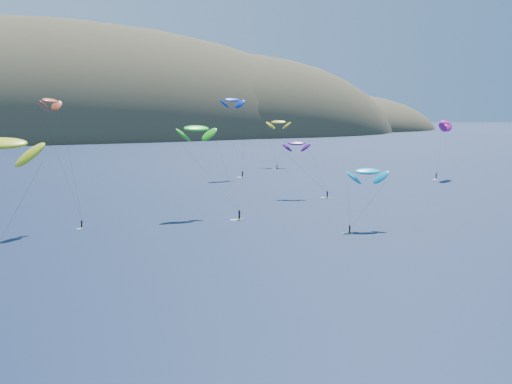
{
  "coord_description": "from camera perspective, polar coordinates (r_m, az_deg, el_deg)",
  "views": [
    {
      "loc": [
        -47.27,
        -33.8,
        24.29
      ],
      "look_at": [
        3.95,
        80.0,
        9.0
      ],
      "focal_mm": 50.0,
      "sensor_mm": 36.0,
      "label": 1
    }
  ],
  "objects": [
    {
      "name": "island",
      "position": [
        603.44,
        -15.96,
        3.39
      ],
      "size": [
        730.0,
        300.0,
        210.0
      ],
      "color": "#3D3526",
      "rests_on": "ground"
    },
    {
      "name": "kitesurfer_4",
      "position": [
        240.35,
        -1.91,
        7.37
      ],
      "size": [
        10.17,
        6.59,
        28.62
      ],
      "rotation": [
        0.0,
        0.0,
        0.26
      ],
      "color": "yellow",
      "rests_on": "ground"
    },
    {
      "name": "kitesurfer_6",
      "position": [
        189.44,
        3.26,
        3.9
      ],
      "size": [
        10.76,
        9.63,
        16.21
      ],
      "rotation": [
        0.0,
        0.0,
        -0.41
      ],
      "color": "yellow",
      "rests_on": "ground"
    },
    {
      "name": "kitesurfer_3",
      "position": [
        158.38,
        -4.79,
        5.08
      ],
      "size": [
        11.16,
        14.12,
        21.7
      ],
      "rotation": [
        0.0,
        0.0,
        0.11
      ],
      "color": "yellow",
      "rests_on": "ground"
    },
    {
      "name": "kitesurfer_8",
      "position": [
        245.74,
        14.91,
        5.4
      ],
      "size": [
        11.71,
        10.14,
        21.41
      ],
      "rotation": [
        0.0,
        0.0,
        0.67
      ],
      "color": "yellow",
      "rests_on": "ground"
    },
    {
      "name": "kitesurfer_9",
      "position": [
        148.23,
        -16.16,
        7.01
      ],
      "size": [
        8.47,
        9.85,
        27.05
      ],
      "rotation": [
        0.0,
        0.0,
        0.86
      ],
      "color": "yellow",
      "rests_on": "ground"
    },
    {
      "name": "kitesurfer_2",
      "position": [
        94.75,
        -19.75,
        3.67
      ],
      "size": [
        11.52,
        13.04,
        22.27
      ],
      "rotation": [
        0.0,
        0.0,
        -0.12
      ],
      "color": "yellow",
      "rests_on": "ground"
    },
    {
      "name": "kitesurfer_11",
      "position": [
        283.04,
        1.82,
        5.61
      ],
      "size": [
        11.99,
        16.6,
        20.11
      ],
      "rotation": [
        0.0,
        0.0,
        -0.6
      ],
      "color": "yellow",
      "rests_on": "ground"
    },
    {
      "name": "kitesurfer_5",
      "position": [
        142.65,
        8.91,
        1.64
      ],
      "size": [
        11.74,
        7.54,
        13.51
      ],
      "rotation": [
        0.0,
        0.0,
        -0.23
      ],
      "color": "yellow",
      "rests_on": "ground"
    }
  ]
}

